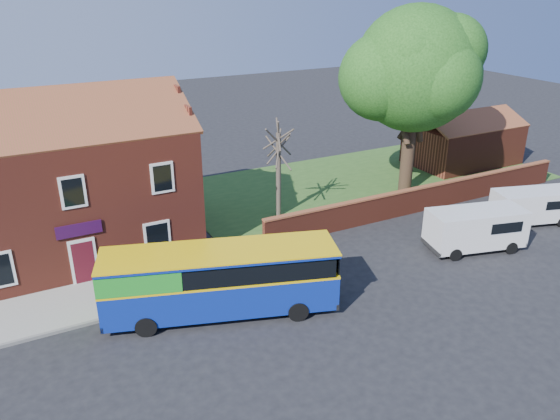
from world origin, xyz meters
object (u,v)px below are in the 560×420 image
bus (213,279)px  large_tree (414,73)px  van_near (476,228)px  van_far (533,205)px

bus → large_tree: bearing=42.9°
van_near → van_far: (5.50, 0.94, -0.12)m
bus → large_tree: (16.76, 7.94, 6.14)m
bus → van_near: size_ratio=1.86×
van_far → large_tree: 10.66m
van_near → van_far: size_ratio=1.10×
van_far → large_tree: size_ratio=0.41×
large_tree → van_far: bearing=-68.2°
van_near → large_tree: size_ratio=0.45×
van_far → bus: bearing=-162.5°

